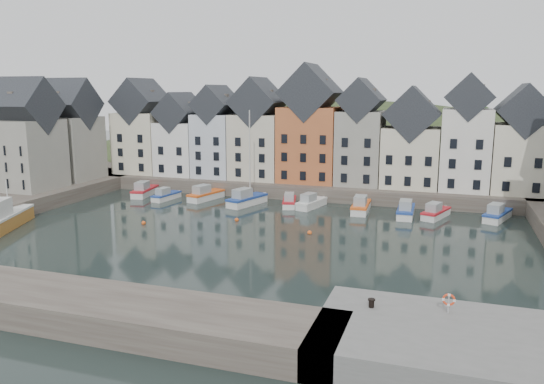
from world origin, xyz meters
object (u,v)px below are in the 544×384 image
at_px(boat_d, 246,199).
at_px(life_ring_post, 449,300).
at_px(large_vessel, 0,219).
at_px(mooring_bollard, 371,303).
at_px(boat_a, 144,191).

height_order(boat_d, life_ring_post, boat_d).
bearing_deg(boat_d, large_vessel, -118.60).
distance_m(large_vessel, mooring_bollard, 46.19).
distance_m(boat_d, large_vessel, 30.67).
bearing_deg(boat_d, mooring_bollard, -40.43).
height_order(boat_a, large_vessel, large_vessel).
bearing_deg(boat_d, life_ring_post, -34.78).
height_order(large_vessel, mooring_bollard, large_vessel).
relative_size(boat_a, large_vessel, 0.60).
bearing_deg(mooring_bollard, large_vessel, 162.97).
distance_m(boat_a, boat_d, 17.21).
relative_size(boat_d, life_ring_post, 10.28).
bearing_deg(mooring_bollard, life_ring_post, 7.22).
bearing_deg(mooring_bollard, boat_a, 137.28).
height_order(boat_a, mooring_bollard, mooring_bollard).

